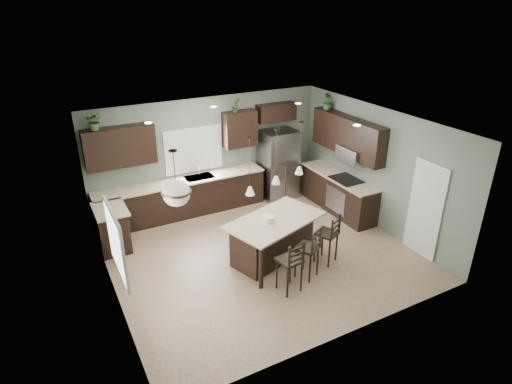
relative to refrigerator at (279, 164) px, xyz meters
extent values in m
plane|color=#9E8466|center=(-1.77, -2.28, -0.93)|extent=(6.00, 6.00, 0.00)
cube|color=white|center=(1.20, -3.83, 0.09)|extent=(0.04, 0.82, 2.04)
cube|color=white|center=(-2.17, 0.46, 0.62)|extent=(1.35, 0.02, 1.00)
cube|color=white|center=(-4.76, -3.08, 0.62)|extent=(0.02, 1.10, 1.00)
cube|color=black|center=(-4.47, -0.58, -0.48)|extent=(0.60, 0.90, 0.90)
cube|color=beige|center=(-4.45, -0.58, -0.01)|extent=(0.66, 0.96, 0.04)
cube|color=black|center=(-2.62, 0.17, -0.48)|extent=(4.20, 0.60, 0.90)
cube|color=beige|center=(-2.62, 0.15, -0.01)|extent=(4.20, 0.66, 0.04)
cube|color=gray|center=(-2.17, 0.15, 0.01)|extent=(0.70, 0.45, 0.01)
cylinder|color=silver|center=(-2.17, 0.12, 0.16)|extent=(0.02, 0.02, 0.28)
cube|color=black|center=(-3.92, 0.30, 1.02)|extent=(1.55, 0.34, 0.90)
cube|color=black|center=(-0.97, 0.30, 1.02)|extent=(0.85, 0.34, 0.90)
cube|color=black|center=(0.08, 0.30, 1.32)|extent=(1.05, 0.34, 0.45)
cube|color=black|center=(0.93, -1.40, -0.48)|extent=(0.60, 2.35, 0.90)
cube|color=beige|center=(0.91, -1.40, -0.01)|extent=(0.66, 2.35, 0.04)
cube|color=black|center=(0.91, -1.68, 0.02)|extent=(0.58, 0.75, 0.02)
cube|color=gray|center=(0.62, -1.68, -0.48)|extent=(0.01, 0.72, 0.60)
cube|color=black|center=(1.06, -1.40, 1.02)|extent=(0.34, 2.35, 0.90)
cube|color=gray|center=(1.01, -1.68, 0.62)|extent=(0.40, 0.75, 0.40)
cube|color=gray|center=(0.00, 0.00, 0.00)|extent=(0.90, 0.74, 1.85)
cube|color=black|center=(-1.62, -2.58, -0.46)|extent=(2.20, 1.65, 0.92)
cylinder|color=white|center=(-1.81, -2.64, 0.07)|extent=(0.24, 0.24, 0.14)
cube|color=black|center=(-1.91, -3.61, -0.38)|extent=(0.45, 0.45, 1.08)
cube|color=black|center=(-1.38, -3.41, -0.39)|extent=(0.53, 0.53, 1.06)
cube|color=black|center=(-0.75, -3.16, -0.38)|extent=(0.54, 0.54, 1.08)
imported|color=#315424|center=(-4.37, 0.27, 1.67)|extent=(0.45, 0.42, 0.40)
imported|color=#315223|center=(-1.09, 0.27, 1.65)|extent=(0.22, 0.19, 0.35)
imported|color=#275625|center=(1.03, -0.57, 1.68)|extent=(0.28, 0.28, 0.41)
plane|color=slate|center=(-1.77, 0.47, 0.48)|extent=(6.00, 0.00, 6.00)
plane|color=slate|center=(-1.77, -5.03, 0.48)|extent=(6.00, 0.00, 6.00)
plane|color=slate|center=(-4.77, -2.28, 0.48)|extent=(0.00, 5.50, 5.50)
plane|color=slate|center=(1.23, -2.28, 0.48)|extent=(0.00, 5.50, 5.50)
plane|color=white|center=(-1.77, -2.28, 1.87)|extent=(6.00, 6.00, 0.00)
camera|label=1|loc=(-5.49, -9.05, 4.08)|focal=30.00mm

